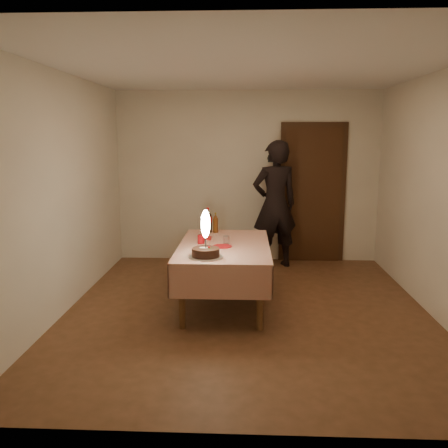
% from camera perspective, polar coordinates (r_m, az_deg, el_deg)
% --- Properties ---
extents(ground, '(4.00, 4.50, 0.01)m').
position_cam_1_polar(ground, '(5.39, 2.75, -10.31)').
color(ground, brown).
rests_on(ground, ground).
extents(room_shell, '(4.04, 4.54, 2.62)m').
position_cam_1_polar(room_shell, '(5.12, 3.30, 7.58)').
color(room_shell, silver).
rests_on(room_shell, ground).
extents(dining_table, '(1.02, 1.72, 0.70)m').
position_cam_1_polar(dining_table, '(5.41, 0.02, -3.46)').
color(dining_table, brown).
rests_on(dining_table, ground).
extents(birthday_cake, '(0.35, 0.35, 0.49)m').
position_cam_1_polar(birthday_cake, '(4.81, -2.22, -2.63)').
color(birthday_cake, white).
rests_on(birthday_cake, dining_table).
extents(red_plate, '(0.22, 0.22, 0.01)m').
position_cam_1_polar(red_plate, '(5.28, -0.21, -2.70)').
color(red_plate, red).
rests_on(red_plate, dining_table).
extents(red_cup, '(0.08, 0.08, 0.10)m').
position_cam_1_polar(red_cup, '(5.43, -2.78, -1.85)').
color(red_cup, '#A50B12').
rests_on(red_cup, dining_table).
extents(clear_cup, '(0.07, 0.07, 0.09)m').
position_cam_1_polar(clear_cup, '(5.41, 0.30, -1.92)').
color(clear_cup, silver).
rests_on(clear_cup, dining_table).
extents(napkin_stack, '(0.15, 0.15, 0.02)m').
position_cam_1_polar(napkin_stack, '(5.67, -2.32, -1.72)').
color(napkin_stack, '#A21612').
rests_on(napkin_stack, dining_table).
extents(cola_bottle, '(0.10, 0.10, 0.32)m').
position_cam_1_polar(cola_bottle, '(6.04, -1.96, 0.43)').
color(cola_bottle, black).
rests_on(cola_bottle, dining_table).
extents(amber_bottle_left, '(0.06, 0.06, 0.25)m').
position_cam_1_polar(amber_bottle_left, '(6.04, -1.03, 0.08)').
color(amber_bottle_left, '#552D0E').
rests_on(amber_bottle_left, dining_table).
extents(photographer, '(0.78, 0.63, 1.86)m').
position_cam_1_polar(photographer, '(6.97, 6.13, 2.36)').
color(photographer, black).
rests_on(photographer, ground).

